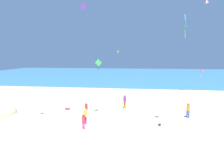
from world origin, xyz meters
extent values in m
plane|color=#C6B58C|center=(0.00, 10.00, 0.00)|extent=(120.00, 120.00, 0.00)
cube|color=teal|center=(0.00, 57.31, 0.03)|extent=(120.00, 60.00, 0.05)
cube|color=red|center=(-6.12, 12.16, 0.12)|extent=(0.56, 0.36, 0.25)
cube|color=white|center=(-6.12, 12.16, 0.27)|extent=(0.57, 0.37, 0.04)
cylinder|color=white|center=(-3.10, 10.06, 0.41)|extent=(0.14, 0.14, 0.81)
cylinder|color=white|center=(-3.10, 9.87, 0.41)|extent=(0.14, 0.14, 0.81)
cylinder|color=red|center=(-3.10, 9.96, 1.12)|extent=(0.34, 0.34, 0.61)
sphere|color=tan|center=(-3.10, 9.96, 1.52)|extent=(0.22, 0.22, 0.22)
cylinder|color=blue|center=(7.83, 10.98, 0.41)|extent=(0.14, 0.14, 0.83)
cylinder|color=blue|center=(7.98, 10.88, 0.41)|extent=(0.14, 0.14, 0.83)
cylinder|color=orange|center=(7.91, 10.93, 1.14)|extent=(0.46, 0.46, 0.62)
sphere|color=#A87A5B|center=(7.91, 10.93, 1.55)|extent=(0.23, 0.23, 0.23)
cylinder|color=#D8599E|center=(-2.35, 6.61, 0.37)|extent=(0.13, 0.13, 0.74)
cylinder|color=#D8599E|center=(-2.51, 6.64, 0.37)|extent=(0.13, 0.13, 0.74)
cylinder|color=red|center=(-2.43, 6.63, 1.02)|extent=(0.34, 0.34, 0.55)
sphere|color=#A87A5B|center=(-2.43, 6.63, 1.39)|extent=(0.20, 0.20, 0.20)
cylinder|color=purple|center=(-2.58, 7.90, 0.39)|extent=(0.14, 0.14, 0.78)
cylinder|color=purple|center=(-2.68, 7.76, 0.39)|extent=(0.14, 0.14, 0.78)
cylinder|color=yellow|center=(-2.63, 7.83, 1.07)|extent=(0.44, 0.44, 0.59)
sphere|color=beige|center=(-2.63, 7.83, 1.46)|extent=(0.21, 0.21, 0.21)
cylinder|color=orange|center=(1.03, 13.52, 0.44)|extent=(0.15, 0.15, 0.88)
cylinder|color=orange|center=(0.88, 13.65, 0.44)|extent=(0.15, 0.15, 0.88)
cylinder|color=purple|center=(0.96, 13.59, 1.21)|extent=(0.50, 0.50, 0.66)
sphere|color=#A87A5B|center=(0.96, 13.59, 1.65)|extent=(0.24, 0.24, 0.24)
cube|color=green|center=(-1.76, 10.34, 5.91)|extent=(0.65, 0.56, 0.81)
cylinder|color=black|center=(-1.76, 10.34, 5.40)|extent=(0.06, 0.06, 0.45)
cube|color=#1EADAD|center=(5.65, 5.40, 9.14)|extent=(0.30, 0.89, 0.91)
cylinder|color=#99DB33|center=(5.65, 5.40, 8.36)|extent=(0.10, 0.07, 0.91)
pyramid|color=red|center=(11.96, 18.70, 4.54)|extent=(0.57, 0.56, 0.27)
cylinder|color=yellow|center=(11.99, 18.72, 3.89)|extent=(0.06, 0.07, 0.71)
cone|color=pink|center=(13.42, 22.50, 15.31)|extent=(0.69, 0.76, 0.70)
cylinder|color=green|center=(13.42, 22.50, 14.75)|extent=(0.06, 0.10, 0.63)
cube|color=purple|center=(-5.42, 17.81, 13.82)|extent=(0.96, 0.33, 1.00)
cylinder|color=blue|center=(-5.42, 17.81, 13.06)|extent=(0.06, 0.13, 0.80)
cube|color=#99DB33|center=(-0.97, 25.15, 7.50)|extent=(0.43, 0.39, 0.53)
cylinder|color=#DB3DA8|center=(-0.97, 25.15, 7.10)|extent=(0.07, 0.10, 0.41)
camera|label=1|loc=(1.93, -8.11, 6.58)|focal=27.96mm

